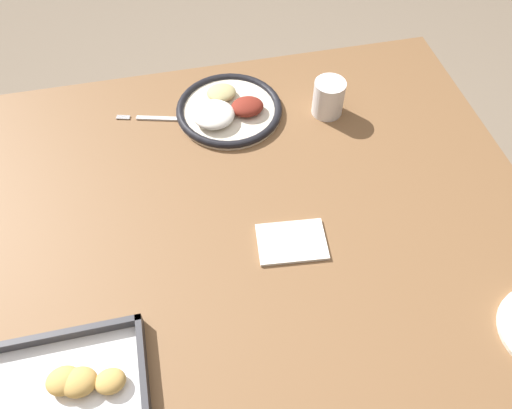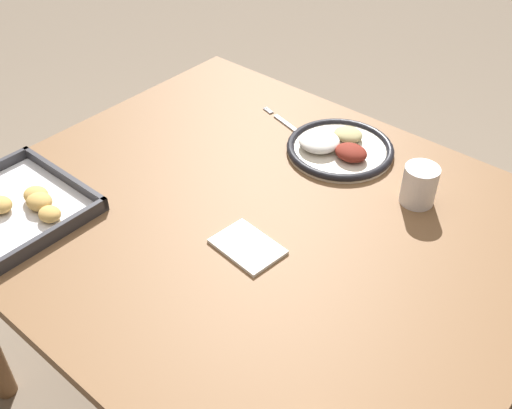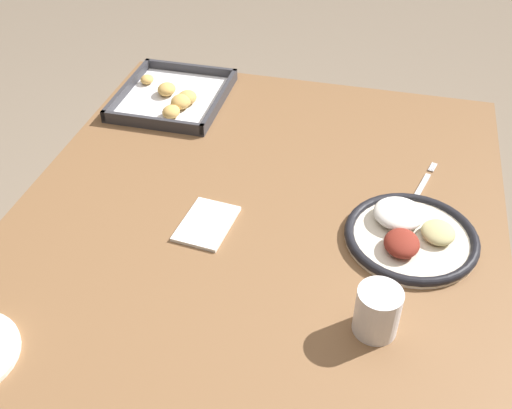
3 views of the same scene
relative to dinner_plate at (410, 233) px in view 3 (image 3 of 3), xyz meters
name	(u,v)px [view 3 (image 3 of 3)]	position (x,y,z in m)	size (l,w,h in m)	color
ground_plane	(256,398)	(-0.01, 0.33, -0.73)	(8.00, 8.00, 0.00)	#7A6B59
dining_table	(256,244)	(-0.01, 0.33, -0.10)	(1.26, 1.06, 0.71)	brown
dinner_plate	(410,233)	(0.00, 0.00, 0.00)	(0.28, 0.28, 0.05)	beige
fork	(421,187)	(0.18, -0.02, -0.01)	(0.19, 0.06, 0.00)	silver
baking_tray	(174,97)	(0.42, 0.67, 0.00)	(0.32, 0.29, 0.04)	#333338
drinking_cup	(377,311)	(-0.26, 0.05, 0.03)	(0.08, 0.08, 0.10)	white
napkin	(207,224)	(-0.06, 0.42, -0.01)	(0.16, 0.12, 0.01)	white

